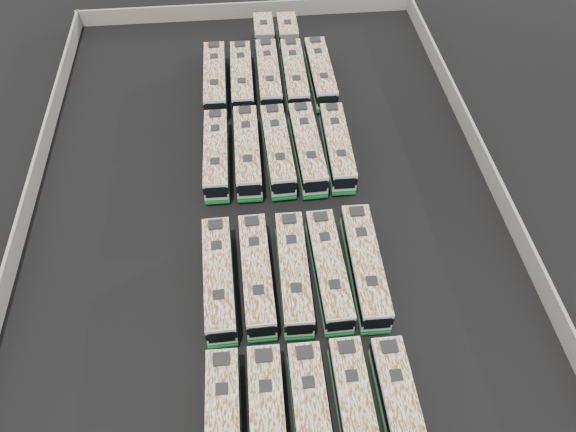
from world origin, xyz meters
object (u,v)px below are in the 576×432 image
at_px(bus_front_center, 312,425).
at_px(bus_back_far_left, 215,79).
at_px(bus_midfront_far_right, 365,266).
at_px(bus_back_far_right, 320,73).
at_px(bus_midfront_left, 257,274).
at_px(bus_back_right, 292,60).
at_px(bus_back_center, 267,61).
at_px(bus_midback_right, 307,148).
at_px(bus_front_right, 356,417).
at_px(bus_front_far_right, 401,417).
at_px(bus_midback_far_left, 216,154).
at_px(bus_midfront_far_left, 219,279).
at_px(bus_midback_left, 247,151).
at_px(bus_back_left, 242,78).
at_px(bus_midfront_center, 294,272).
at_px(bus_midfront_right, 329,269).
at_px(bus_front_left, 268,429).
at_px(bus_midback_far_right, 337,147).
at_px(bus_front_far_left, 224,431).

bearing_deg(bus_front_center, bus_back_far_left, 98.62).
distance_m(bus_midfront_far_right, bus_back_far_right, 27.79).
bearing_deg(bus_back_far_right, bus_midfront_left, -108.38).
distance_m(bus_front_center, bus_back_right, 43.71).
bearing_deg(bus_front_center, bus_back_center, 89.94).
bearing_deg(bus_back_far_right, bus_back_far_left, -179.89).
xyz_separation_m(bus_midfront_far_right, bus_midback_right, (-3.05, 15.03, 0.01)).
distance_m(bus_front_right, bus_back_right, 43.34).
bearing_deg(bus_front_far_right, bus_midback_far_left, 113.73).
bearing_deg(bus_midfront_far_left, bus_midback_right, 57.55).
xyz_separation_m(bus_midback_left, bus_back_left, (-0.01, 12.60, -0.02)).
relative_size(bus_front_center, bus_midfront_far_left, 1.00).
xyz_separation_m(bus_midfront_left, bus_midback_right, (6.05, 15.00, 0.06)).
relative_size(bus_midfront_center, bus_midfront_right, 1.00).
height_order(bus_midback_left, bus_back_far_right, bus_midback_left).
bearing_deg(bus_front_center, bus_back_far_right, 81.54).
bearing_deg(bus_front_left, bus_front_center, 1.19).
xyz_separation_m(bus_front_right, bus_midback_far_right, (3.00, 27.65, 0.00)).
height_order(bus_back_far_left, bus_back_far_right, bus_back_far_left).
distance_m(bus_midback_far_right, bus_back_far_right, 12.77).
bearing_deg(bus_front_right, bus_midback_far_left, 108.49).
distance_m(bus_front_right, bus_midback_far_left, 29.21).
xyz_separation_m(bus_front_left, bus_midfront_far_right, (9.12, 12.90, 0.02)).
relative_size(bus_midback_left, bus_back_right, 0.65).
height_order(bus_front_left, bus_front_center, bus_front_left).
xyz_separation_m(bus_front_left, bus_back_left, (-0.00, 40.64, -0.01)).
height_order(bus_front_far_right, bus_midfront_far_right, bus_midfront_far_right).
relative_size(bus_front_center, bus_midback_left, 0.98).
xyz_separation_m(bus_front_center, bus_midback_right, (3.03, 27.92, 0.04)).
bearing_deg(bus_midfront_right, bus_front_far_right, -77.18).
bearing_deg(bus_back_right, bus_back_left, -153.42).
bearing_deg(bus_front_far_left, bus_front_center, -0.79).
height_order(bus_midfront_left, bus_midback_far_right, bus_midfront_left).
distance_m(bus_midfront_right, bus_midback_far_left, 17.69).
height_order(bus_front_center, bus_front_far_right, bus_front_center).
xyz_separation_m(bus_front_center, bus_midfront_right, (3.02, 12.84, -0.02)).
relative_size(bus_midback_right, bus_back_left, 1.02).
bearing_deg(bus_midfront_center, bus_back_right, 85.46).
height_order(bus_midback_right, bus_back_left, bus_midback_right).
bearing_deg(bus_midfront_far_right, bus_back_center, 101.86).
relative_size(bus_midfront_left, bus_midback_right, 0.96).
relative_size(bus_midback_far_right, bus_back_left, 0.98).
distance_m(bus_midfront_center, bus_midback_right, 15.38).
distance_m(bus_midfront_right, bus_back_far_left, 29.24).
xyz_separation_m(bus_midfront_center, bus_midfront_far_right, (6.02, 0.07, 0.05)).
relative_size(bus_midfront_right, bus_midfront_far_right, 0.97).
bearing_deg(bus_midfront_far_right, bus_midback_left, 121.97).
distance_m(bus_front_far_right, bus_back_right, 43.72).
relative_size(bus_midback_far_left, bus_back_center, 0.63).
bearing_deg(bus_front_left, bus_midfront_center, 77.43).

